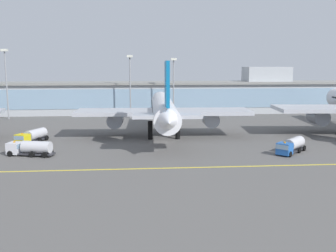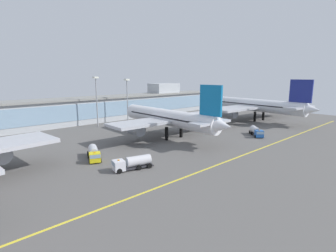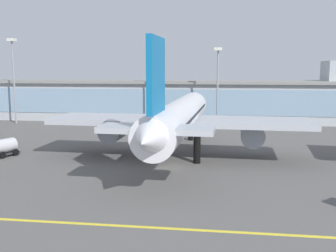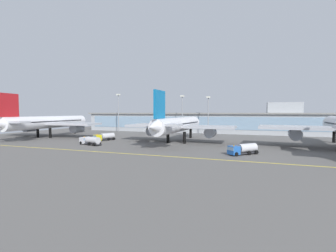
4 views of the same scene
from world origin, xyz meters
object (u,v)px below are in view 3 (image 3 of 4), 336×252
at_px(apron_light_mast_west, 161,72).
at_px(apron_light_mast_centre, 13,68).
at_px(airliner_near_right, 179,118).
at_px(apron_light_mast_east, 218,75).

height_order(apron_light_mast_west, apron_light_mast_centre, apron_light_mast_centre).
height_order(airliner_near_right, apron_light_mast_centre, apron_light_mast_centre).
distance_m(apron_light_mast_west, apron_light_mast_centre, 38.82).
xyz_separation_m(airliner_near_right, apron_light_mast_centre, (-47.10, 34.28, 8.00)).
relative_size(apron_light_mast_west, apron_light_mast_centre, 0.92).
bearing_deg(apron_light_mast_centre, apron_light_mast_west, -1.14).
bearing_deg(airliner_near_right, apron_light_mast_east, -7.92).
bearing_deg(airliner_near_right, apron_light_mast_centre, 55.93).
bearing_deg(airliner_near_right, apron_light_mast_west, 15.88).
relative_size(apron_light_mast_centre, apron_light_mast_east, 1.14).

